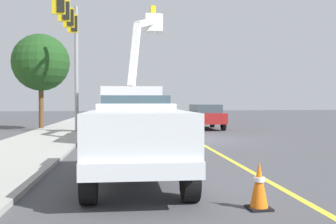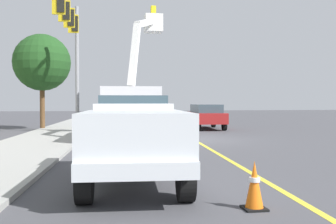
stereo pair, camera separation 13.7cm
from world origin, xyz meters
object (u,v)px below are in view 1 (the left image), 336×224
service_pickup_truck (137,135)px  traffic_cone_leading (259,185)px  utility_bucket_truck (131,107)px  traffic_signal_mast (71,35)px  traffic_cone_mid_front (175,140)px  traffic_cone_mid_rear (167,127)px  passing_minivan (205,115)px

service_pickup_truck → traffic_cone_leading: bearing=-144.2°
utility_bucket_truck → traffic_signal_mast: traffic_signal_mast is taller
traffic_cone_mid_front → traffic_cone_mid_rear: traffic_cone_mid_front is taller
utility_bucket_truck → service_pickup_truck: bearing=175.7°
utility_bucket_truck → traffic_cone_mid_front: size_ratio=9.85×
service_pickup_truck → traffic_cone_mid_front: (5.73, -2.06, -0.70)m
utility_bucket_truck → traffic_cone_leading: 13.27m
traffic_cone_leading → traffic_signal_mast: traffic_signal_mast is taller
traffic_signal_mast → passing_minivan: bearing=-61.6°
utility_bucket_truck → traffic_cone_mid_rear: utility_bucket_truck is taller
passing_minivan → traffic_cone_mid_front: bearing=158.5°
traffic_cone_mid_front → traffic_cone_mid_rear: bearing=-8.1°
passing_minivan → traffic_signal_mast: (-4.72, 8.73, 4.45)m
service_pickup_truck → traffic_cone_mid_rear: 14.14m
traffic_cone_mid_rear → passing_minivan: bearing=-45.0°
utility_bucket_truck → service_pickup_truck: utility_bucket_truck is taller
service_pickup_truck → traffic_cone_mid_rear: bearing=-13.1°
service_pickup_truck → traffic_cone_mid_front: size_ratio=6.76×
utility_bucket_truck → passing_minivan: size_ratio=1.70×
passing_minivan → traffic_cone_leading: (-19.69, 4.64, -0.55)m
utility_bucket_truck → traffic_cone_leading: size_ratio=9.73×
utility_bucket_truck → traffic_signal_mast: size_ratio=1.11×
passing_minivan → traffic_signal_mast: traffic_signal_mast is taller
traffic_cone_leading → traffic_signal_mast: (14.96, 4.10, 5.00)m
traffic_cone_leading → traffic_cone_mid_front: 8.35m
passing_minivan → traffic_cone_mid_front: size_ratio=5.80×
traffic_cone_mid_front → utility_bucket_truck: bearing=14.7°
utility_bucket_truck → traffic_cone_mid_front: 5.12m
traffic_cone_leading → traffic_cone_mid_rear: size_ratio=1.12×
passing_minivan → traffic_cone_mid_rear: 4.73m
passing_minivan → traffic_cone_mid_front: 12.20m
traffic_cone_mid_front → traffic_signal_mast: (6.61, 4.27, 5.00)m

